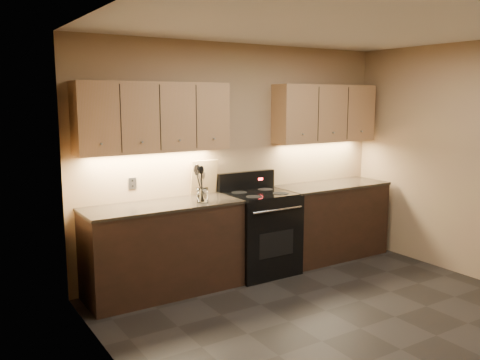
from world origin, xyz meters
TOP-DOWN VIEW (x-y plane):
  - floor at (0.00, 0.00)m, footprint 4.00×4.00m
  - ceiling at (0.00, 0.00)m, footprint 4.00×4.00m
  - wall_back at (0.00, 2.00)m, footprint 4.00×0.04m
  - wall_left at (-2.00, 0.00)m, footprint 0.04×4.00m
  - counter_left at (-1.10, 1.70)m, footprint 1.62×0.62m
  - counter_right at (1.18, 1.70)m, footprint 1.46×0.62m
  - stove at (0.08, 1.68)m, footprint 0.76×0.68m
  - upper_cab_left at (-1.10, 1.85)m, footprint 1.60×0.30m
  - upper_cab_right at (1.18, 1.85)m, footprint 1.44×0.30m
  - outlet_plate at (-1.30, 1.99)m, footprint 0.08×0.01m
  - utensil_crock at (-0.70, 1.58)m, footprint 0.15×0.15m
  - cutting_board at (-0.48, 1.96)m, footprint 0.31×0.11m
  - wooden_spoon at (-0.74, 1.57)m, footprint 0.15×0.14m
  - black_spoon at (-0.70, 1.60)m, footprint 0.08×0.09m
  - black_turner at (-0.70, 1.57)m, footprint 0.12×0.19m
  - steel_spatula at (-0.68, 1.58)m, footprint 0.18×0.12m
  - steel_skimmer at (-0.67, 1.56)m, footprint 0.18×0.14m

SIDE VIEW (x-z plane):
  - floor at x=0.00m, z-range 0.00..0.00m
  - counter_left at x=-1.10m, z-range 0.00..0.93m
  - counter_right at x=1.18m, z-range 0.00..0.93m
  - stove at x=0.08m, z-range -0.09..1.05m
  - utensil_crock at x=-0.70m, z-range 0.92..1.07m
  - wooden_spoon at x=-0.74m, z-range 0.94..1.25m
  - black_turner at x=-0.70m, z-range 0.94..1.29m
  - outlet_plate at x=-1.30m, z-range 1.06..1.18m
  - cutting_board at x=-0.48m, z-range 0.93..1.32m
  - black_spoon at x=-0.70m, z-range 0.94..1.30m
  - steel_skimmer at x=-0.67m, z-range 0.94..1.31m
  - steel_spatula at x=-0.68m, z-range 0.94..1.35m
  - wall_back at x=0.00m, z-range 0.00..2.60m
  - wall_left at x=-2.00m, z-range 0.00..2.60m
  - upper_cab_left at x=-1.10m, z-range 1.45..2.15m
  - upper_cab_right at x=1.18m, z-range 1.45..2.15m
  - ceiling at x=0.00m, z-range 2.60..2.60m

